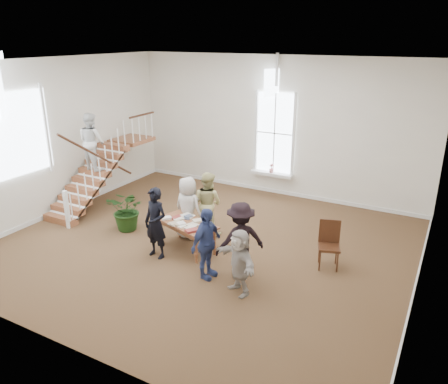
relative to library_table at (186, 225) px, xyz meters
The scene contains 12 objects.
ground 0.84m from the library_table, 59.34° to the left, with size 10.00×10.00×0.00m, color #4D341E.
room_shell 4.86m from the library_table, 86.83° to the left, with size 10.49×10.00×10.00m.
staircase 4.36m from the library_table, 163.57° to the left, with size 1.10×4.10×2.92m.
library_table is the anchor object (origin of this frame).
police_officer 0.81m from the library_table, 124.51° to the right, with size 0.64×0.42×1.74m, color black.
elderly_woman 0.72m from the library_table, 119.47° to the left, with size 0.82×0.53×1.67m, color beige.
person_yellow 1.12m from the library_table, 92.20° to the left, with size 0.83×0.65×1.71m, color #C5BE7B.
woman_cluster_a 1.44m from the library_table, 39.23° to the right, with size 0.95×0.40×1.63m, color navy.
woman_cluster_b 1.78m from the library_table, 14.88° to the right, with size 1.11×0.64×1.72m, color black.
woman_cluster_c 2.29m from the library_table, 28.81° to the right, with size 1.31×0.42×1.42m, color #B6ACA3.
floor_plant 2.06m from the library_table, behind, with size 1.05×0.91×1.17m, color #183611.
side_chair 3.43m from the library_table, 14.94° to the left, with size 0.61×0.61×1.11m.
Camera 1 is at (5.23, -8.63, 5.09)m, focal length 35.00 mm.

